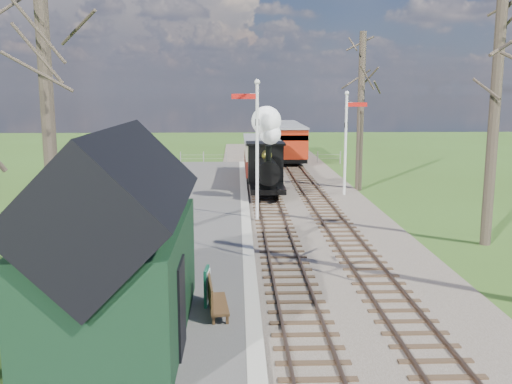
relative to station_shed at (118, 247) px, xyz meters
The scene contains 18 objects.
distant_hills 63.40m from the station_shed, 84.61° to the left, with size 114.40×48.00×22.02m.
ballast_bed 18.98m from the station_shed, 72.73° to the left, with size 8.00×60.00×0.10m, color brown.
track_near 18.63m from the station_shed, 76.57° to the left, with size 1.60×60.00×0.15m.
track_far 19.40m from the station_shed, 69.04° to the left, with size 1.60×60.00×0.15m.
platform 10.26m from the station_shed, 85.44° to the left, with size 5.00×44.00×0.20m, color #474442.
coping_strip 10.69m from the station_shed, 72.79° to the left, with size 0.40×44.00×0.21m, color #B2AD9E.
station_shed is the anchor object (origin of this frame).
semaphore_near 12.58m from the station_shed, 73.62° to the left, with size 1.22×0.24×6.22m.
semaphore_far 20.01m from the station_shed, 64.28° to the left, with size 1.22×0.24×5.72m.
bare_trees 8.81m from the station_shed, 47.30° to the left, with size 15.51×22.39×12.00m.
fence_line 32.38m from the station_shed, 81.83° to the left, with size 12.60×0.08×1.00m.
locomotive 18.09m from the station_shed, 76.30° to the left, with size 1.91×4.47×4.79m.
coach 24.04m from the station_shed, 79.70° to the left, with size 2.23×7.66×2.35m.
red_carriage_a 32.64m from the station_shed, 77.80° to the left, with size 2.31×5.72×2.43m.
red_carriage_b 38.04m from the station_shed, 79.55° to the left, with size 2.31×5.72×2.43m.
sign_board 3.02m from the station_shed, 42.22° to the left, with size 0.15×0.68×0.99m.
bench 2.89m from the station_shed, 26.44° to the left, with size 0.60×1.58×0.88m.
person 2.66m from the station_shed, 57.98° to the left, with size 0.46×0.31×1.28m, color #1A2130.
Camera 1 is at (-1.58, -8.59, 5.77)m, focal length 40.00 mm.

